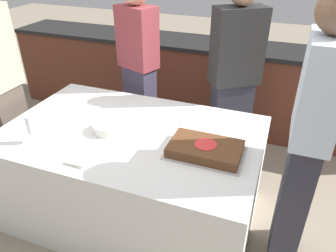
{
  "coord_description": "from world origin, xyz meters",
  "views": [
    {
      "loc": [
        0.91,
        -1.69,
        1.9
      ],
      "look_at": [
        0.27,
        0.0,
        0.83
      ],
      "focal_mm": 35.0,
      "sensor_mm": 36.0,
      "label": 1
    }
  ],
  "objects_px": {
    "person_seated_left": "(0,86)",
    "person_standing_back": "(139,72)",
    "plate_stack": "(108,127)",
    "wine_glass": "(30,125)",
    "cake": "(205,149)",
    "person_seated_right": "(307,143)",
    "person_cutting_cake": "(234,83)"
  },
  "relations": [
    {
      "from": "person_seated_left",
      "to": "person_seated_right",
      "type": "relative_size",
      "value": 0.99
    },
    {
      "from": "person_cutting_cake",
      "to": "person_seated_left",
      "type": "bearing_deg",
      "value": -9.55
    },
    {
      "from": "person_seated_left",
      "to": "person_standing_back",
      "type": "distance_m",
      "value": 1.11
    },
    {
      "from": "cake",
      "to": "person_seated_left",
      "type": "xyz_separation_m",
      "value": [
        -1.64,
        0.07,
        0.14
      ]
    },
    {
      "from": "plate_stack",
      "to": "wine_glass",
      "type": "height_order",
      "value": "wine_glass"
    },
    {
      "from": "person_cutting_cake",
      "to": "person_seated_right",
      "type": "distance_m",
      "value": 0.96
    },
    {
      "from": "cake",
      "to": "person_seated_right",
      "type": "bearing_deg",
      "value": 7.16
    },
    {
      "from": "person_seated_left",
      "to": "person_standing_back",
      "type": "xyz_separation_m",
      "value": [
        0.8,
        0.78,
        -0.06
      ]
    },
    {
      "from": "wine_glass",
      "to": "person_standing_back",
      "type": "xyz_separation_m",
      "value": [
        0.22,
        1.12,
        -0.02
      ]
    },
    {
      "from": "plate_stack",
      "to": "person_cutting_cake",
      "type": "xyz_separation_m",
      "value": [
        0.69,
        0.82,
        0.1
      ]
    },
    {
      "from": "cake",
      "to": "plate_stack",
      "type": "height_order",
      "value": "cake"
    },
    {
      "from": "wine_glass",
      "to": "person_seated_left",
      "type": "bearing_deg",
      "value": 148.92
    },
    {
      "from": "cake",
      "to": "plate_stack",
      "type": "relative_size",
      "value": 2.31
    },
    {
      "from": "cake",
      "to": "person_seated_left",
      "type": "bearing_deg",
      "value": 177.56
    },
    {
      "from": "wine_glass",
      "to": "person_cutting_cake",
      "type": "distance_m",
      "value": 1.55
    },
    {
      "from": "cake",
      "to": "person_seated_right",
      "type": "height_order",
      "value": "person_seated_right"
    },
    {
      "from": "person_seated_left",
      "to": "cake",
      "type": "bearing_deg",
      "value": -92.44
    },
    {
      "from": "person_standing_back",
      "to": "cake",
      "type": "bearing_deg",
      "value": 155.98
    },
    {
      "from": "plate_stack",
      "to": "person_seated_right",
      "type": "bearing_deg",
      "value": 2.17
    },
    {
      "from": "person_cutting_cake",
      "to": "person_standing_back",
      "type": "bearing_deg",
      "value": -34.89
    },
    {
      "from": "plate_stack",
      "to": "person_cutting_cake",
      "type": "bearing_deg",
      "value": 50.13
    },
    {
      "from": "person_seated_right",
      "to": "person_standing_back",
      "type": "xyz_separation_m",
      "value": [
        -1.4,
        0.78,
        -0.05
      ]
    },
    {
      "from": "person_seated_left",
      "to": "person_seated_right",
      "type": "distance_m",
      "value": 2.2
    },
    {
      "from": "cake",
      "to": "plate_stack",
      "type": "bearing_deg",
      "value": 178.1
    },
    {
      "from": "plate_stack",
      "to": "person_seated_left",
      "type": "xyz_separation_m",
      "value": [
        -0.95,
        0.05,
        0.14
      ]
    },
    {
      "from": "wine_glass",
      "to": "person_standing_back",
      "type": "relative_size",
      "value": 0.12
    },
    {
      "from": "person_seated_left",
      "to": "person_seated_right",
      "type": "xyz_separation_m",
      "value": [
        2.2,
        0.0,
        -0.01
      ]
    },
    {
      "from": "wine_glass",
      "to": "person_seated_right",
      "type": "bearing_deg",
      "value": 12.02
    },
    {
      "from": "person_seated_left",
      "to": "person_standing_back",
      "type": "height_order",
      "value": "person_seated_left"
    },
    {
      "from": "person_seated_left",
      "to": "wine_glass",
      "type": "bearing_deg",
      "value": -121.08
    },
    {
      "from": "cake",
      "to": "person_cutting_cake",
      "type": "distance_m",
      "value": 0.85
    },
    {
      "from": "person_cutting_cake",
      "to": "plate_stack",
      "type": "bearing_deg",
      "value": 15.24
    }
  ]
}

